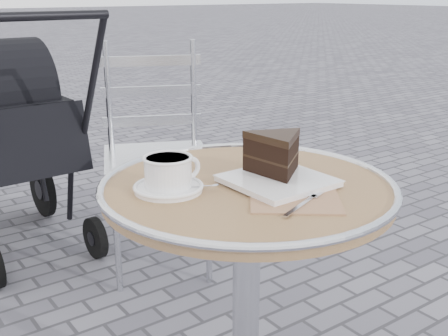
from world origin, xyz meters
TOP-DOWN VIEW (x-y plane):
  - cafe_table at (0.00, 0.00)m, footprint 0.72×0.72m
  - cappuccino_set at (-0.18, 0.07)m, footprint 0.17×0.16m
  - cake_plate_set at (0.07, -0.03)m, footprint 0.28×0.36m
  - bistro_chair at (0.34, 1.09)m, footprint 0.58×0.58m
  - baby_stroller at (-0.14, 1.63)m, footprint 0.53×1.08m

SIDE VIEW (x-z plane):
  - baby_stroller at x=-0.14m, z-range -0.06..1.05m
  - cafe_table at x=0.00m, z-range 0.20..0.94m
  - bistro_chair at x=0.34m, z-range 0.12..1.09m
  - cappuccino_set at x=-0.18m, z-range 0.73..0.81m
  - cake_plate_set at x=0.07m, z-range 0.73..0.85m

